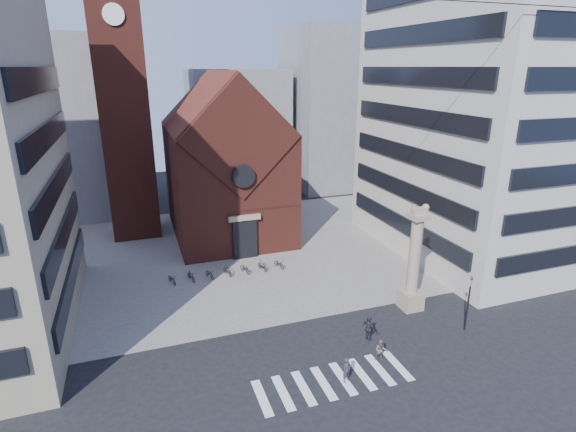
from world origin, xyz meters
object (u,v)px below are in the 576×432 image
Objects in this scene: traffic_light at (468,302)px; pedestrian_0 at (347,370)px; pedestrian_1 at (381,350)px; scooter_0 at (172,279)px; lion_column at (414,268)px; pedestrian_2 at (369,329)px.

pedestrian_0 is (-10.70, -2.28, -1.47)m from traffic_light.
pedestrian_1 reaches higher than scooter_0.
traffic_light is 11.04m from pedestrian_0.
lion_column is 20.65m from scooter_0.
pedestrian_2 is at bearing -65.31° from scooter_0.
pedestrian_1 is at bearing 149.65° from pedestrian_2.
pedestrian_0 reaches higher than pedestrian_1.
traffic_light is 2.83× the size of pedestrian_1.
pedestrian_0 is (-8.71, -6.28, -2.64)m from lion_column.
traffic_light reaches higher than pedestrian_0.
pedestrian_2 is 1.19× the size of scooter_0.
traffic_light is at bearing -63.54° from lion_column.
pedestrian_0 is 1.07× the size of pedestrian_1.
scooter_0 is at bearing 155.07° from pedestrian_1.
lion_column is at bearing -48.54° from scooter_0.
pedestrian_2 reaches higher than pedestrian_1.
lion_column reaches higher than pedestrian_1.
pedestrian_2 is at bearing 108.84° from pedestrian_1.
pedestrian_0 is at bearing -167.96° from traffic_light.
lion_column is 8.15m from pedestrian_1.
lion_column is 6.58m from pedestrian_2.
traffic_light is 2.29× the size of pedestrian_2.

